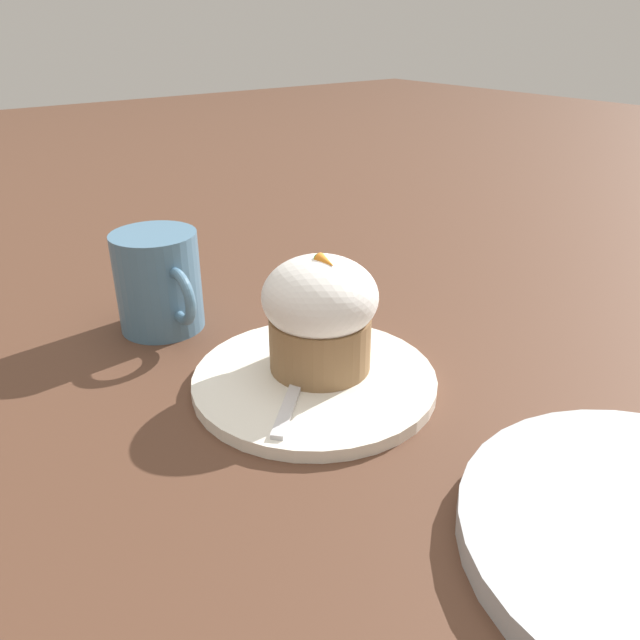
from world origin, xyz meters
TOP-DOWN VIEW (x-y plane):
  - ground_plane at (0.00, 0.00)m, footprint 4.00×4.00m
  - dessert_plate at (0.00, 0.00)m, footprint 0.21×0.21m
  - carrot_cake at (-0.01, 0.01)m, footprint 0.10×0.10m
  - spoon at (-0.00, -0.01)m, footprint 0.10×0.10m
  - coffee_cup at (-0.18, -0.05)m, footprint 0.12×0.08m

SIDE VIEW (x-z plane):
  - ground_plane at x=0.00m, z-range 0.00..0.00m
  - dessert_plate at x=0.00m, z-range 0.00..0.01m
  - spoon at x=0.00m, z-range 0.01..0.02m
  - coffee_cup at x=-0.18m, z-range 0.00..0.10m
  - carrot_cake at x=-0.01m, z-range 0.01..0.12m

